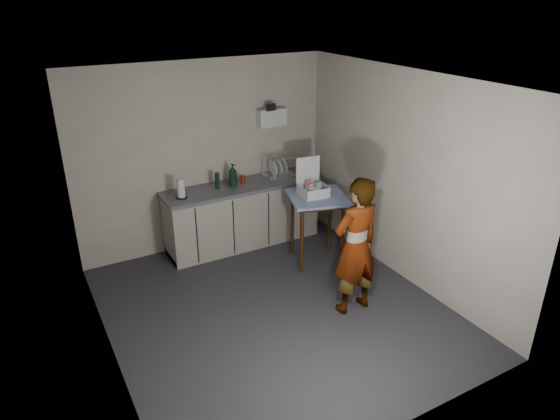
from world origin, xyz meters
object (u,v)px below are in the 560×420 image
side_table (317,205)px  dark_bottle (217,181)px  soda_can (243,179)px  soap_bottle (233,175)px  standing_man (356,247)px  paper_towel (181,189)px  kitchen_counter (243,216)px  dish_rack (279,171)px  bakery_box (313,187)px

side_table → dark_bottle: 1.41m
soda_can → soap_bottle: bearing=-168.9°
standing_man → soap_bottle: size_ratio=5.05×
side_table → paper_towel: bearing=167.2°
soda_can → paper_towel: 0.93m
kitchen_counter → soda_can: (0.04, 0.04, 0.54)m
dark_bottle → dish_rack: 0.97m
kitchen_counter → paper_towel: bearing=-176.5°
dark_bottle → bakery_box: 1.32m
soda_can → dish_rack: size_ratio=0.28×
side_table → soap_bottle: soap_bottle is taller
kitchen_counter → dark_bottle: 0.69m
standing_man → soap_bottle: standing_man is taller
kitchen_counter → dish_rack: 0.84m
soda_can → dark_bottle: 0.39m
paper_towel → bakery_box: bakery_box is taller
side_table → soap_bottle: 1.25m
soap_bottle → paper_towel: bearing=-175.5°
kitchen_counter → side_table: size_ratio=2.37×
soda_can → paper_towel: bearing=-174.3°
standing_man → bakery_box: bearing=-103.0°
soap_bottle → paper_towel: (-0.76, -0.06, -0.03)m
side_table → soda_can: bearing=139.2°
kitchen_counter → soda_can: soda_can is taller
bakery_box → paper_towel: bearing=157.8°
bakery_box → soap_bottle: bearing=136.4°
side_table → standing_man: 1.19m
kitchen_counter → soda_can: bearing=45.1°
paper_towel → kitchen_counter: bearing=3.5°
kitchen_counter → standing_man: standing_man is taller
dark_bottle → kitchen_counter: bearing=-5.7°
soda_can → bakery_box: size_ratio=0.26×
bakery_box → side_table: bearing=-58.3°
side_table → soda_can: 1.17m
side_table → dish_rack: size_ratio=2.16×
soap_bottle → dark_bottle: 0.23m
soda_can → dark_bottle: (-0.38, -0.00, 0.05)m
soap_bottle → dish_rack: (0.75, 0.05, -0.09)m
bakery_box → standing_man: bearing=-93.7°
side_table → soap_bottle: bearing=146.4°
standing_man → soda_can: 2.18m
bakery_box → kitchen_counter: bearing=131.5°
standing_man → dish_rack: (0.23, 2.16, 0.17)m
standing_man → bakery_box: size_ratio=3.42×
side_table → soda_can: (-0.61, 0.98, 0.15)m
standing_man → dark_bottle: 2.27m
soda_can → bakery_box: bearing=-57.6°
kitchen_counter → side_table: 1.21m
soda_can → dark_bottle: dark_bottle is taller
paper_towel → bakery_box: (1.50, -0.82, 0.02)m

